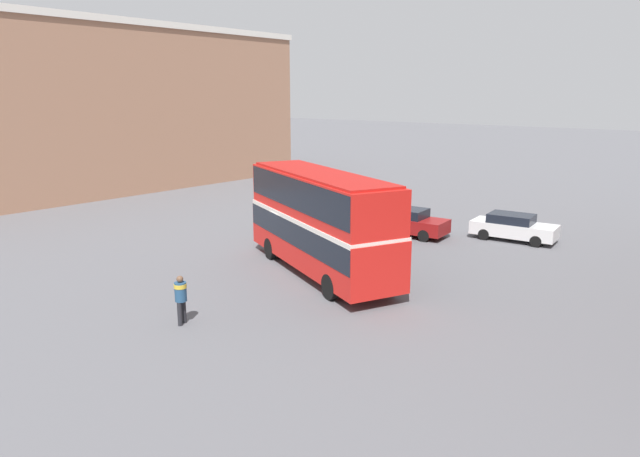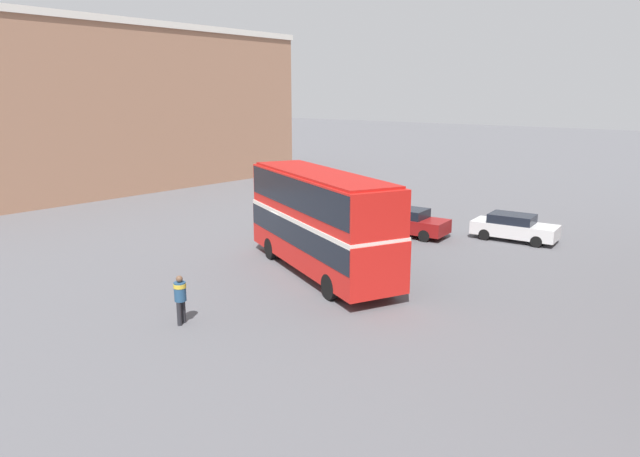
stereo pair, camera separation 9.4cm
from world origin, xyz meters
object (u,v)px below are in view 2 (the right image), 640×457
at_px(parked_car_kerb_far, 514,227).
at_px(parked_car_side_street, 408,222).
at_px(double_decker_bus, 320,216).
at_px(pedestrian_foreground, 180,295).
at_px(parked_car_kerb_near, 330,188).

relative_size(parked_car_kerb_far, parked_car_side_street, 1.01).
distance_m(double_decker_bus, parked_car_kerb_far, 12.20).
height_order(pedestrian_foreground, parked_car_side_street, pedestrian_foreground).
distance_m(pedestrian_foreground, parked_car_side_street, 16.12).
relative_size(pedestrian_foreground, parked_car_kerb_far, 0.38).
bearing_deg(parked_car_kerb_far, parked_car_side_street, -157.65).
bearing_deg(parked_car_side_street, pedestrian_foreground, -92.69).
height_order(double_decker_bus, parked_car_side_street, double_decker_bus).
distance_m(parked_car_kerb_near, parked_car_side_street, 12.52).
xyz_separation_m(pedestrian_foreground, parked_car_side_street, (-0.92, 16.09, -0.30)).
bearing_deg(parked_car_kerb_near, pedestrian_foreground, -68.70).
distance_m(parked_car_kerb_near, parked_car_kerb_far, 16.25).
xyz_separation_m(double_decker_bus, parked_car_kerb_near, (-11.63, 14.72, -1.81)).
relative_size(double_decker_bus, parked_car_kerb_near, 2.22).
xyz_separation_m(pedestrian_foreground, parked_car_kerb_far, (4.10, 18.86, -0.34)).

